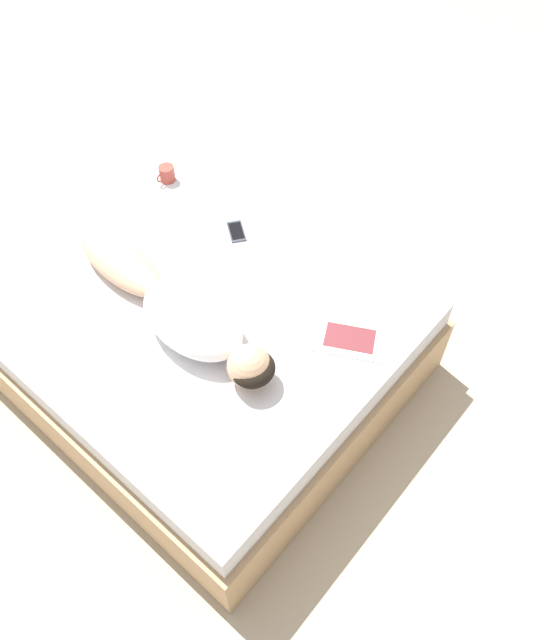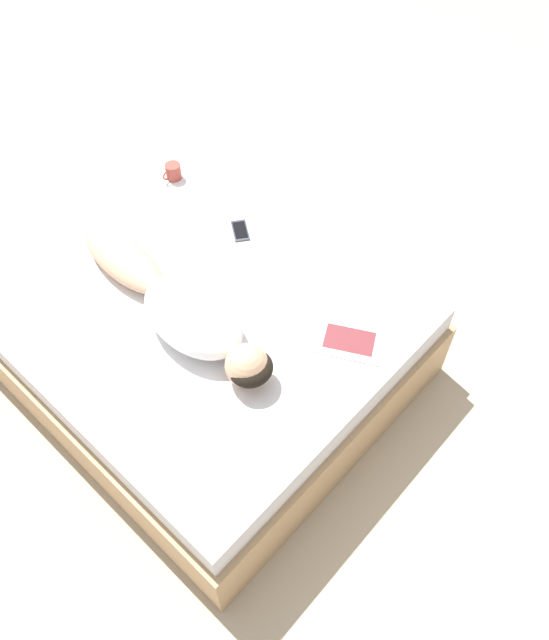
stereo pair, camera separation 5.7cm
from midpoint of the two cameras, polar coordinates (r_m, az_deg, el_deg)
name	(u,v)px [view 2 (the right image)]	position (r m, az deg, el deg)	size (l,w,h in m)	color
ground_plane	(197,354)	(3.51, -6.66, -3.15)	(12.00, 12.00, 0.00)	#B7A88E
bed	(192,326)	(3.30, -7.07, -0.56)	(1.69, 2.12, 0.53)	tan
person	(182,308)	(2.91, -7.93, 1.12)	(0.38, 1.33, 0.21)	tan
open_magazine	(353,323)	(2.97, 7.76, -0.29)	(0.54, 0.49, 0.01)	white
coffee_mug	(173,171)	(3.70, -8.82, 13.28)	(0.12, 0.09, 0.09)	#993D33
cell_phone	(240,231)	(3.36, -2.66, 8.17)	(0.16, 0.17, 0.01)	#333842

